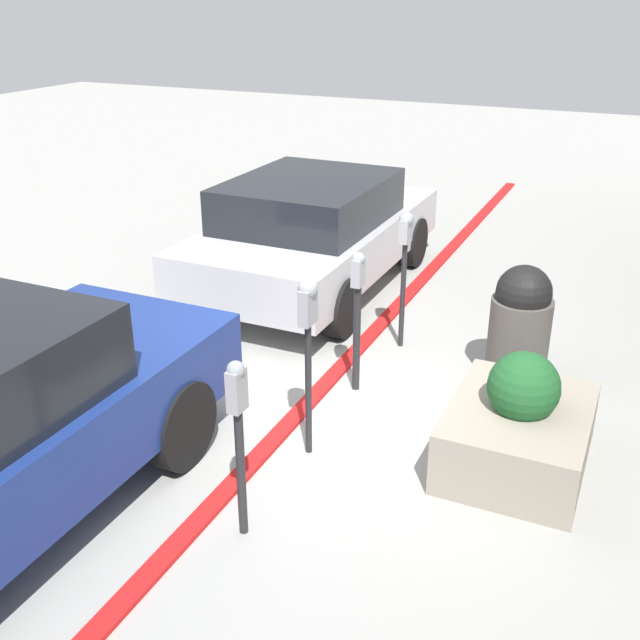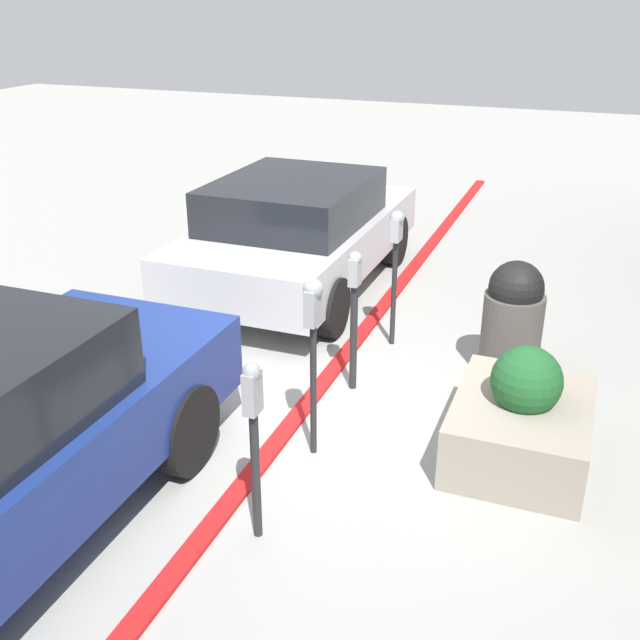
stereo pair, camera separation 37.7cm
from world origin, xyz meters
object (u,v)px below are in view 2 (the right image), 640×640
(parking_meter_nearest, at_px, (254,424))
(planter_box, at_px, (522,420))
(trash_bin, at_px, (513,320))
(parking_meter_second, at_px, (313,325))
(parked_car_middle, at_px, (298,231))
(parking_meter_fourth, at_px, (396,247))
(parking_meter_middle, at_px, (354,303))

(parking_meter_nearest, distance_m, planter_box, 2.39)
(parking_meter_nearest, distance_m, trash_bin, 3.40)
(trash_bin, bearing_deg, planter_box, -168.62)
(parking_meter_second, xyz_separation_m, parked_car_middle, (3.47, 1.57, -0.41))
(parked_car_middle, distance_m, trash_bin, 3.26)
(parking_meter_fourth, bearing_deg, parked_car_middle, 53.44)
(parking_meter_nearest, relative_size, parking_meter_middle, 0.98)
(parking_meter_nearest, height_order, parking_meter_fourth, parking_meter_fourth)
(parking_meter_fourth, relative_size, trash_bin, 1.25)
(parked_car_middle, bearing_deg, parking_meter_middle, -146.01)
(parking_meter_second, xyz_separation_m, planter_box, (0.54, -1.62, -0.83))
(parking_meter_fourth, relative_size, parked_car_middle, 0.36)
(planter_box, bearing_deg, parked_car_middle, 47.52)
(planter_box, relative_size, trash_bin, 1.16)
(parking_meter_middle, distance_m, parked_car_middle, 2.76)
(parking_meter_second, distance_m, parked_car_middle, 3.83)
(parking_meter_fourth, distance_m, parked_car_middle, 2.04)
(parking_meter_middle, distance_m, trash_bin, 1.63)
(parking_meter_nearest, relative_size, parking_meter_fourth, 0.92)
(parking_meter_nearest, height_order, parked_car_middle, parked_car_middle)
(parking_meter_nearest, xyz_separation_m, parking_meter_middle, (2.30, 0.06, -0.03))
(parking_meter_fourth, relative_size, planter_box, 1.08)
(parking_meter_nearest, relative_size, trash_bin, 1.14)
(parking_meter_middle, bearing_deg, parking_meter_second, -177.69)
(planter_box, bearing_deg, parking_meter_second, 108.51)
(planter_box, bearing_deg, parking_meter_nearest, 135.87)
(parking_meter_fourth, height_order, parked_car_middle, parking_meter_fourth)
(parking_meter_middle, xyz_separation_m, parking_meter_fourth, (1.10, -0.09, 0.22))
(parking_meter_fourth, distance_m, trash_bin, 1.42)
(parking_meter_nearest, bearing_deg, planter_box, -44.13)
(planter_box, bearing_deg, trash_bin, 11.38)
(parking_meter_nearest, relative_size, parking_meter_second, 0.88)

